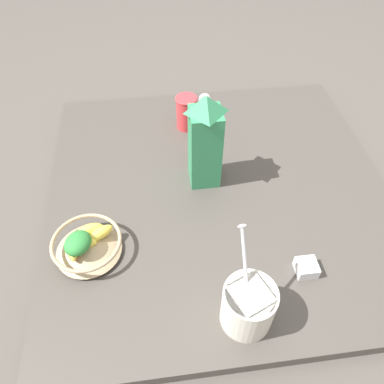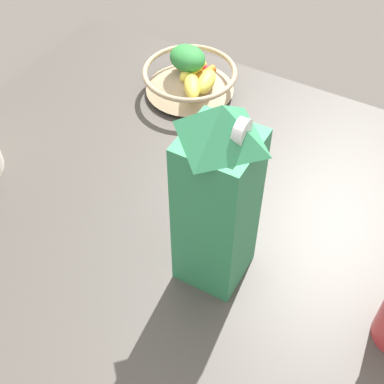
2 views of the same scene
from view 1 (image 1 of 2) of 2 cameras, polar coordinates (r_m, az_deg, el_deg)
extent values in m
plane|color=#4C4742|center=(1.18, 4.10, -0.78)|extent=(6.00, 6.00, 0.00)
cube|color=#47423D|center=(1.16, 4.15, -0.11)|extent=(1.03, 1.03, 0.04)
cylinder|color=tan|center=(1.03, -15.34, -8.69)|extent=(0.09, 0.09, 0.01)
cone|color=tan|center=(1.01, -15.61, -7.94)|extent=(0.17, 0.17, 0.04)
torus|color=tan|center=(1.00, -15.84, -7.31)|extent=(0.18, 0.18, 0.01)
ellipsoid|color=#EFD64C|center=(1.01, -13.83, -6.14)|extent=(0.08, 0.07, 0.03)
ellipsoid|color=#EFD64C|center=(1.02, -15.21, -5.50)|extent=(0.07, 0.04, 0.03)
ellipsoid|color=#EFD64C|center=(1.00, -17.81, -8.43)|extent=(0.04, 0.07, 0.03)
ellipsoid|color=#EFD64C|center=(1.00, -16.62, -7.51)|extent=(0.08, 0.03, 0.03)
cylinder|color=orange|center=(1.01, -15.75, -7.73)|extent=(0.04, 0.04, 0.01)
cylinder|color=orange|center=(1.02, -16.74, -6.73)|extent=(0.05, 0.03, 0.02)
sphere|color=red|center=(1.00, -15.92, -8.22)|extent=(0.02, 0.02, 0.02)
sphere|color=red|center=(1.02, -17.63, -6.94)|extent=(0.02, 0.02, 0.02)
sphere|color=red|center=(1.01, -15.91, -7.50)|extent=(0.02, 0.02, 0.02)
sphere|color=red|center=(0.99, -17.51, -9.47)|extent=(0.01, 0.01, 0.01)
ellipsoid|color=#2D7F38|center=(0.98, -17.01, -7.46)|extent=(0.09, 0.10, 0.04)
cube|color=#338C59|center=(1.08, 1.97, 6.71)|extent=(0.09, 0.09, 0.25)
pyramid|color=#338C59|center=(0.99, 2.20, 13.22)|extent=(0.09, 0.09, 0.05)
cylinder|color=white|center=(1.01, 1.98, 13.89)|extent=(0.03, 0.01, 0.03)
cylinder|color=silver|center=(0.87, 8.52, -16.85)|extent=(0.12, 0.12, 0.12)
cylinder|color=white|center=(0.83, 8.92, -15.39)|extent=(0.11, 0.11, 0.02)
cylinder|color=silver|center=(0.81, 8.13, -11.29)|extent=(0.02, 0.10, 0.18)
ellipsoid|color=silver|center=(0.76, 7.64, -5.14)|extent=(0.02, 0.02, 0.01)
cylinder|color=#DB383D|center=(1.33, -0.84, 12.02)|extent=(0.07, 0.07, 0.12)
torus|color=#DB383D|center=(1.29, -0.87, 14.06)|extent=(0.08, 0.08, 0.01)
cube|color=silver|center=(1.00, 17.03, -10.97)|extent=(0.05, 0.05, 0.03)
cube|color=brown|center=(1.00, 16.97, -11.11)|extent=(0.04, 0.04, 0.02)
camera|label=2|loc=(1.14, 26.02, 35.06)|focal=50.00mm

